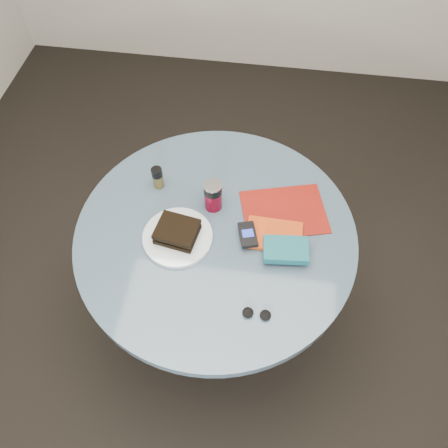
# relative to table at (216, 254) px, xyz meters

# --- Properties ---
(ground) EXTENTS (4.00, 4.00, 0.00)m
(ground) POSITION_rel_table_xyz_m (0.00, 0.00, -0.59)
(ground) COLOR black
(ground) RESTS_ON ground
(table) EXTENTS (1.00, 1.00, 0.75)m
(table) POSITION_rel_table_xyz_m (0.00, 0.00, 0.00)
(table) COLOR black
(table) RESTS_ON ground
(plate) EXTENTS (0.30, 0.30, 0.02)m
(plate) POSITION_rel_table_xyz_m (-0.13, -0.05, 0.17)
(plate) COLOR silver
(plate) RESTS_ON table
(sandwich) EXTENTS (0.15, 0.14, 0.05)m
(sandwich) POSITION_rel_table_xyz_m (-0.13, -0.05, 0.20)
(sandwich) COLOR black
(sandwich) RESTS_ON plate
(soda_can) EXTENTS (0.07, 0.07, 0.12)m
(soda_can) POSITION_rel_table_xyz_m (-0.02, 0.11, 0.23)
(soda_can) COLOR maroon
(soda_can) RESTS_ON table
(pepper_grinder) EXTENTS (0.05, 0.05, 0.09)m
(pepper_grinder) POSITION_rel_table_xyz_m (-0.24, 0.17, 0.21)
(pepper_grinder) COLOR #4A4220
(pepper_grinder) RESTS_ON table
(magazine) EXTENTS (0.35, 0.30, 0.01)m
(magazine) POSITION_rel_table_xyz_m (0.23, 0.12, 0.17)
(magazine) COLOR maroon
(magazine) RESTS_ON table
(red_book) EXTENTS (0.20, 0.13, 0.02)m
(red_book) POSITION_rel_table_xyz_m (0.21, 0.00, 0.18)
(red_book) COLOR #BA3C0E
(red_book) RESTS_ON magazine
(novel) EXTENTS (0.16, 0.11, 0.03)m
(novel) POSITION_rel_table_xyz_m (0.25, -0.06, 0.20)
(novel) COLOR #13525D
(novel) RESTS_ON red_book
(mp3_player) EXTENTS (0.08, 0.11, 0.02)m
(mp3_player) POSITION_rel_table_xyz_m (0.12, -0.02, 0.19)
(mp3_player) COLOR black
(mp3_player) RESTS_ON red_book
(headphones) EXTENTS (0.09, 0.04, 0.02)m
(headphones) POSITION_rel_table_xyz_m (0.17, -0.29, 0.17)
(headphones) COLOR black
(headphones) RESTS_ON table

